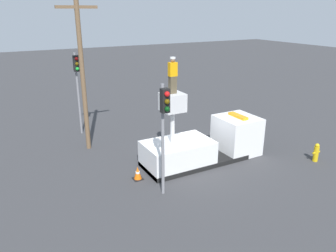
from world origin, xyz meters
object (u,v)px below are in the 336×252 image
(fire_hydrant, at_px, (316,153))
(utility_pole, at_px, (82,71))
(traffic_light_pole, at_px, (164,119))
(traffic_light_across, at_px, (77,78))
(traffic_cone_rear, at_px, (138,173))
(worker, at_px, (173,75))
(bucket_truck, at_px, (204,145))

(fire_hydrant, height_order, utility_pole, utility_pole)
(traffic_light_pole, height_order, traffic_light_across, traffic_light_across)
(traffic_cone_rear, relative_size, utility_pole, 0.08)
(worker, relative_size, traffic_light_pole, 0.35)
(bucket_truck, bearing_deg, traffic_light_pole, -149.03)
(bucket_truck, relative_size, traffic_light_across, 1.27)
(traffic_light_across, distance_m, utility_pole, 2.76)
(worker, distance_m, fire_hydrant, 9.05)
(fire_hydrant, bearing_deg, utility_pole, 143.49)
(worker, bearing_deg, traffic_cone_rear, -172.54)
(traffic_light_across, bearing_deg, worker, -68.58)
(traffic_light_across, height_order, utility_pole, utility_pole)
(bucket_truck, xyz_separation_m, traffic_light_across, (-4.87, 7.29, 2.89))
(traffic_light_across, bearing_deg, bucket_truck, -56.25)
(traffic_light_across, relative_size, fire_hydrant, 5.14)
(bucket_truck, relative_size, worker, 3.89)
(worker, distance_m, traffic_light_pole, 3.01)
(utility_pole, bearing_deg, traffic_light_across, 83.69)
(fire_hydrant, relative_size, utility_pole, 0.12)
(bucket_truck, distance_m, traffic_light_across, 9.23)
(worker, bearing_deg, traffic_light_pole, -126.50)
(fire_hydrant, xyz_separation_m, traffic_cone_rear, (-9.39, 2.78, -0.20))
(fire_hydrant, bearing_deg, traffic_light_pole, 174.33)
(utility_pole, bearing_deg, traffic_cone_rear, -77.95)
(traffic_cone_rear, bearing_deg, bucket_truck, 3.82)
(traffic_cone_rear, bearing_deg, worker, 7.46)
(traffic_light_across, xyz_separation_m, traffic_cone_rear, (0.77, -7.56, -3.48))
(bucket_truck, xyz_separation_m, fire_hydrant, (5.29, -3.06, -0.39))
(worker, distance_m, traffic_light_across, 7.91)
(fire_hydrant, distance_m, traffic_cone_rear, 9.80)
(worker, height_order, fire_hydrant, worker)
(traffic_light_across, bearing_deg, utility_pole, -96.31)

